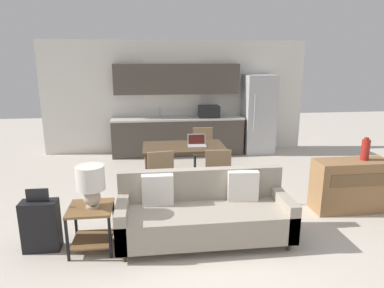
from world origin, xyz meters
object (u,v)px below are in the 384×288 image
Objects in this scene: dining_chair_far_right at (203,148)px; laptop at (197,143)px; vase at (365,150)px; couch at (204,214)px; suitcase at (41,225)px; credenza at (350,185)px; side_table at (91,221)px; refrigerator at (258,114)px; dining_chair_near_right at (217,172)px; dining_chair_near_left at (160,174)px; table_lamp at (91,182)px; dining_table at (184,150)px.

laptop is (-0.23, -0.77, 0.30)m from dining_chair_far_right.
vase is at bearing -38.84° from dining_chair_far_right.
couch is 6.60× the size of laptop.
vase is 0.44× the size of suitcase.
side_table is at bearing -169.94° from credenza.
refrigerator reaches higher than laptop.
laptop is at bearing -69.85° from dining_chair_near_right.
laptop is (0.69, 0.72, 0.30)m from dining_chair_near_left.
vase is at bearing 170.10° from dining_chair_near_right.
laptop reaches higher than dining_chair_far_right.
table_lamp is (-3.34, -4.09, -0.08)m from refrigerator.
dining_chair_near_right is 0.91m from dining_chair_near_left.
laptop reaches higher than side_table.
dining_chair_near_left reaches higher than credenza.
table_lamp reaches higher than dining_chair_far_right.
credenza is at bearing -27.91° from laptop.
side_table is 3.24m from dining_chair_far_right.
dining_chair_far_right is (0.47, 0.76, -0.19)m from dining_table.
suitcase is at bearing -135.55° from dining_table.
suitcase is (-2.00, -0.02, -0.03)m from couch.
dining_chair_near_left is at bearing -117.13° from dining_chair_far_right.
dining_chair_far_right is 2.77× the size of laptop.
vase is at bearing 5.45° from credenza.
table_lamp is at bearing 7.50° from side_table.
couch reaches higher than credenza.
suitcase is at bearing -172.08° from credenza.
laptop is at bearing -3.85° from dining_table.
dining_chair_far_right is at bearing 81.40° from couch.
dining_chair_far_right is at bearing 56.92° from table_lamp.
dining_table is at bearing 44.45° from suitcase.
vase reaches higher than dining_chair_far_right.
dining_chair_far_right is at bearing 58.25° from dining_table.
vase is 3.14m from dining_chair_near_left.
side_table is (-3.36, -4.09, -0.57)m from refrigerator.
dining_chair_near_right is 1.00× the size of dining_chair_near_left.
refrigerator is at bearing 45.43° from suitcase.
side_table is 2.52m from laptop.
table_lamp is 0.84m from suitcase.
credenza is at bearing -174.55° from vase.
couch reaches higher than side_table.
refrigerator is 5.50× the size of vase.
couch is at bearing -92.93° from laptop.
couch is 2.66m from dining_chair_far_right.
suitcase is at bearing -179.41° from couch.
refrigerator is at bearing 63.80° from couch.
side_table is at bearing -124.08° from dining_table.
credenza is 3.28× the size of vase.
laptop reaches higher than credenza.
couch is at bearing 3.18° from table_lamp.
suitcase is (-0.61, 0.06, -0.05)m from side_table.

